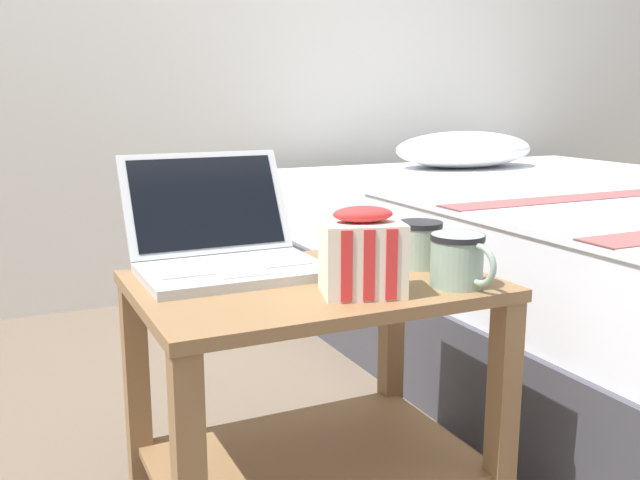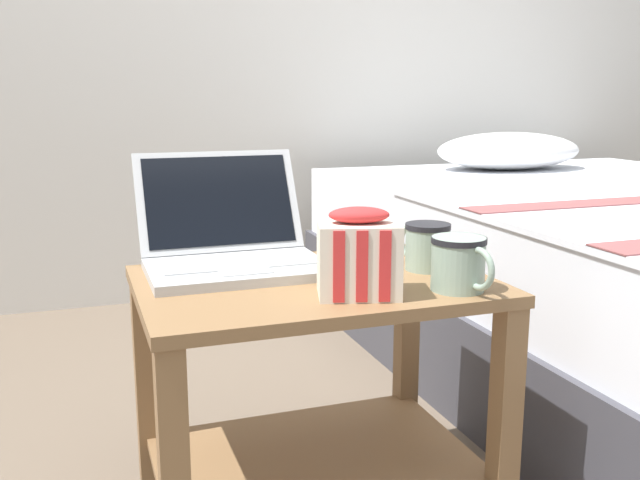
# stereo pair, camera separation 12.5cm
# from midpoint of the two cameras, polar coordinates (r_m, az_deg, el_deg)

# --- Properties ---
(bedside_table) EXTENTS (0.63, 0.45, 0.48)m
(bedside_table) POSITION_cam_midpoint_polar(r_m,az_deg,el_deg) (1.35, 2.21, -10.26)
(bedside_table) COLOR olive
(bedside_table) RESTS_ON ground_plane
(laptop) EXTENTS (0.33, 0.33, 0.21)m
(laptop) POSITION_cam_midpoint_polar(r_m,az_deg,el_deg) (1.38, -4.56, -0.44)
(laptop) COLOR #B7BABC
(laptop) RESTS_ON bedside_table
(mug_front_left) EXTENTS (0.09, 0.13, 0.09)m
(mug_front_left) POSITION_cam_midpoint_polar(r_m,az_deg,el_deg) (1.25, 13.92, -1.68)
(mug_front_left) COLOR #8CA593
(mug_front_left) RESTS_ON bedside_table
(mug_front_right) EXTENTS (0.09, 0.12, 0.09)m
(mug_front_right) POSITION_cam_midpoint_polar(r_m,az_deg,el_deg) (1.38, 11.16, -0.36)
(mug_front_right) COLOR #8CA593
(mug_front_right) RESTS_ON bedside_table
(snack_bag) EXTENTS (0.16, 0.13, 0.15)m
(snack_bag) POSITION_cam_midpoint_polar(r_m,az_deg,el_deg) (1.19, 6.12, -1.28)
(snack_bag) COLOR silver
(snack_bag) RESTS_ON bedside_table
(cell_phone) EXTENTS (0.07, 0.14, 0.01)m
(cell_phone) POSITION_cam_midpoint_polar(r_m,az_deg,el_deg) (1.47, 5.55, -1.23)
(cell_phone) COLOR black
(cell_phone) RESTS_ON bedside_table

